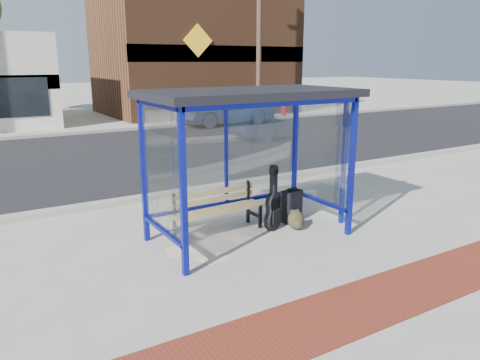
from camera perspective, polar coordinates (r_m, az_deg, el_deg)
ground at (r=7.84m, az=1.12°, el=-6.96°), size 120.00×120.00×0.00m
brick_paver_strip at (r=6.01m, az=14.92°, el=-14.41°), size 60.00×1.00×0.01m
curb_near at (r=10.26m, az=-7.56°, el=-1.56°), size 60.00×0.25×0.12m
street_asphalt at (r=14.97m, az=-15.48°, el=2.84°), size 60.00×10.00×0.00m
curb_far at (r=19.86m, az=-19.60°, el=5.42°), size 60.00×0.25×0.12m
far_sidewalk at (r=21.71m, az=-20.65°, el=5.87°), size 60.00×4.00×0.01m
bus_shelter at (r=7.41m, az=0.90°, el=8.32°), size 3.30×1.80×2.42m
storefront_brown at (r=27.39m, az=-5.60°, el=14.98°), size 10.00×7.08×6.40m
tree_right at (r=32.71m, az=-1.02°, el=18.87°), size 3.60×3.60×7.03m
utility_pole_east at (r=23.48m, az=2.33°, el=17.38°), size 1.60×0.24×8.00m
bench at (r=7.89m, az=-2.84°, el=-3.41°), size 1.68×0.51×0.78m
guitar_bag at (r=8.04m, az=4.06°, el=-3.44°), size 0.41×0.26×1.09m
suitcase at (r=8.52m, az=6.29°, el=-3.19°), size 0.41×0.32×0.64m
backpack at (r=8.18m, az=6.89°, el=-4.92°), size 0.34×0.32×0.35m
sign_post at (r=8.36m, az=12.69°, el=3.56°), size 0.11×0.30×2.37m
newspaper_a at (r=7.35m, az=-7.65°, el=-8.58°), size 0.35×0.41×0.01m
newspaper_b at (r=7.03m, az=-3.06°, el=-9.55°), size 0.45×0.38×0.01m
newspaper_c at (r=7.76m, az=0.00°, el=-7.17°), size 0.42×0.46×0.01m
parked_car at (r=21.56m, az=-1.58°, el=8.64°), size 4.43×1.74×1.44m
fire_hydrant at (r=24.71m, az=5.38°, el=8.67°), size 0.37×0.24×0.82m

